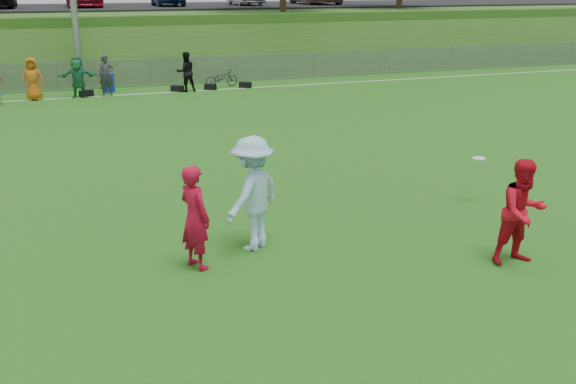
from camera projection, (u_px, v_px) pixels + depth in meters
name	position (u px, v px, depth m)	size (l,w,h in m)	color
ground	(315.00, 250.00, 11.46)	(120.00, 120.00, 0.00)	#196014
sideline_far	(158.00, 93.00, 27.54)	(60.00, 0.10, 0.01)	white
fence	(150.00, 72.00, 29.13)	(58.00, 0.06, 1.30)	gray
berm	(123.00, 35.00, 38.69)	(120.00, 18.00, 3.00)	#255A19
parking_lot	(117.00, 7.00, 40.00)	(120.00, 12.00, 0.10)	black
spectator_row	(83.00, 77.00, 26.32)	(8.77, 0.82, 1.69)	#BC2E0D
gear_bags	(182.00, 88.00, 27.93)	(7.49, 0.54, 0.26)	black
player_red_left	(195.00, 217.00, 10.53)	(0.65, 0.43, 1.78)	#B30C2A
player_red_center	(523.00, 212.00, 10.70)	(0.89, 0.69, 1.82)	red
player_blue	(253.00, 194.00, 11.26)	(1.33, 0.76, 2.06)	#A8D5E9
frisbee	(479.00, 158.00, 13.67)	(0.28, 0.28, 0.03)	white
recycling_bin	(108.00, 83.00, 27.68)	(0.54, 0.54, 0.80)	#0F2FAC
bicycle	(221.00, 78.00, 29.01)	(0.54, 1.55, 0.81)	#303133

